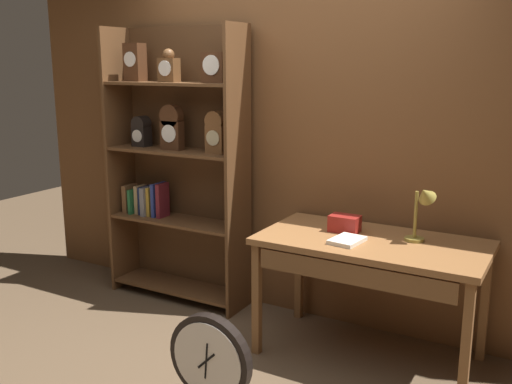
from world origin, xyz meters
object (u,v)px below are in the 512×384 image
bookshelf (176,161)px  desk_lamp (422,206)px  workbench (370,254)px  round_clock_large (210,361)px  toolbox_small (345,224)px  open_repair_manual (347,240)px

bookshelf → desk_lamp: size_ratio=5.61×
workbench → round_clock_large: workbench is taller
desk_lamp → round_clock_large: 1.50m
workbench → toolbox_small: (-0.21, 0.10, 0.14)m
toolbox_small → open_repair_manual: size_ratio=0.84×
desk_lamp → toolbox_small: 0.51m
bookshelf → workbench: bearing=-8.5°
desk_lamp → round_clock_large: bearing=-129.0°
toolbox_small → open_repair_manual: bearing=-64.9°
desk_lamp → toolbox_small: bearing=179.1°
workbench → round_clock_large: 1.16m
toolbox_small → workbench: bearing=-26.0°
desk_lamp → workbench: bearing=-160.7°
bookshelf → open_repair_manual: bearing=-12.8°
workbench → open_repair_manual: (-0.11, -0.10, 0.10)m
bookshelf → workbench: (1.64, -0.25, -0.40)m
toolbox_small → round_clock_large: bearing=-108.6°
desk_lamp → toolbox_small: (-0.48, 0.01, -0.18)m
desk_lamp → round_clock_large: (-0.82, -1.02, -0.73)m
round_clock_large → desk_lamp: bearing=51.0°
desk_lamp → open_repair_manual: desk_lamp is taller
bookshelf → desk_lamp: 1.92m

